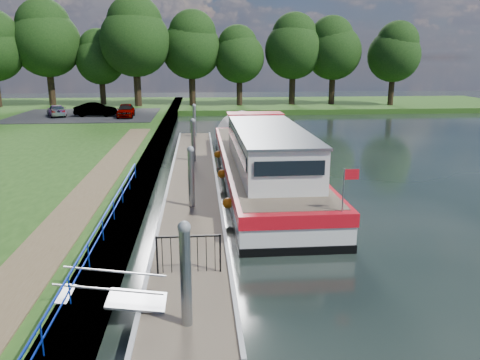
{
  "coord_description": "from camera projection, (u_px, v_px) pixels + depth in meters",
  "views": [
    {
      "loc": [
        0.39,
        -10.28,
        6.43
      ],
      "look_at": [
        2.05,
        8.81,
        1.4
      ],
      "focal_mm": 35.0,
      "sensor_mm": 36.0,
      "label": 1
    }
  ],
  "objects": [
    {
      "name": "pontoon",
      "position": [
        193.0,
        183.0,
        23.98
      ],
      "size": [
        2.5,
        30.0,
        0.56
      ],
      "color": "brown",
      "rests_on": "ground"
    },
    {
      "name": "barge",
      "position": [
        259.0,
        159.0,
        25.4
      ],
      "size": [
        4.36,
        21.15,
        4.78
      ],
      "color": "black",
      "rests_on": "ground"
    },
    {
      "name": "car_a",
      "position": [
        126.0,
        110.0,
        45.2
      ],
      "size": [
        1.73,
        3.89,
        1.3
      ],
      "primitive_type": "imported",
      "rotation": [
        0.0,
        0.0,
        0.05
      ],
      "color": "#999999",
      "rests_on": "carpark"
    },
    {
      "name": "mooring_piles",
      "position": [
        193.0,
        162.0,
        23.7
      ],
      "size": [
        0.3,
        27.3,
        3.55
      ],
      "color": "gray",
      "rests_on": "ground"
    },
    {
      "name": "footpath",
      "position": [
        81.0,
        203.0,
        18.64
      ],
      "size": [
        1.6,
        40.0,
        0.05
      ],
      "primitive_type": "cube",
      "color": "brown",
      "rests_on": "riverbank"
    },
    {
      "name": "car_c",
      "position": [
        57.0,
        111.0,
        45.84
      ],
      "size": [
        2.85,
        4.1,
        1.1
      ],
      "primitive_type": "imported",
      "rotation": [
        0.0,
        0.0,
        3.52
      ],
      "color": "#999999",
      "rests_on": "carpark"
    },
    {
      "name": "car_b",
      "position": [
        96.0,
        110.0,
        45.79
      ],
      "size": [
        4.02,
        1.5,
        1.31
      ],
      "primitive_type": "imported",
      "rotation": [
        0.0,
        0.0,
        1.54
      ],
      "color": "#999999",
      "rests_on": "carpark"
    },
    {
      "name": "blue_fence",
      "position": [
        96.0,
        236.0,
        13.83
      ],
      "size": [
        0.04,
        18.04,
        0.72
      ],
      "color": "#0C2DBF",
      "rests_on": "riverbank"
    },
    {
      "name": "gangway",
      "position": [
        114.0,
        297.0,
        11.67
      ],
      "size": [
        2.58,
        1.0,
        0.92
      ],
      "color": "#A5A8AD",
      "rests_on": "ground"
    },
    {
      "name": "gate_panel",
      "position": [
        189.0,
        249.0,
        13.33
      ],
      "size": [
        1.85,
        0.05,
        1.15
      ],
      "color": "black",
      "rests_on": "ground"
    },
    {
      "name": "ground",
      "position": [
        188.0,
        327.0,
        11.5
      ],
      "size": [
        160.0,
        160.0,
        0.0
      ],
      "primitive_type": "plane",
      "color": "black",
      "rests_on": "ground"
    },
    {
      "name": "horizon_trees",
      "position": [
        181.0,
        44.0,
        56.26
      ],
      "size": [
        54.38,
        10.03,
        12.87
      ],
      "color": "#332316",
      "rests_on": "ground"
    },
    {
      "name": "far_bank",
      "position": [
        286.0,
        105.0,
        62.54
      ],
      "size": [
        60.0,
        18.0,
        0.6
      ],
      "primitive_type": "cube",
      "color": "#224814",
      "rests_on": "ground"
    },
    {
      "name": "bank_edge",
      "position": [
        147.0,
        171.0,
        25.64
      ],
      "size": [
        1.1,
        90.0,
        0.78
      ],
      "primitive_type": "cube",
      "color": "#473D2D",
      "rests_on": "ground"
    },
    {
      "name": "carpark",
      "position": [
        86.0,
        115.0,
        46.99
      ],
      "size": [
        14.0,
        12.0,
        0.06
      ],
      "primitive_type": "cube",
      "color": "black",
      "rests_on": "riverbank"
    }
  ]
}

